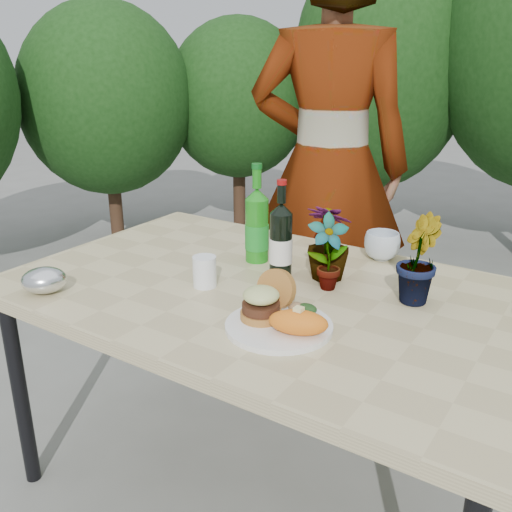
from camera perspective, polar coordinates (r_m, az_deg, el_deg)
The scene contains 17 objects.
ground at distance 2.14m, azimuth 1.28°, elevation -22.09°, with size 80.00×80.00×0.00m, color slate.
patio_table at distance 1.75m, azimuth 1.45°, elevation -5.02°, with size 1.60×1.00×0.75m.
shrub_hedge at distance 3.18m, azimuth 18.64°, elevation 14.71°, with size 6.88×5.24×2.47m.
dinner_plate at distance 1.48m, azimuth 2.30°, elevation -7.03°, with size 0.28×0.28×0.01m, color white.
burger_stack at distance 1.50m, azimuth 0.90°, elevation -4.43°, with size 0.11×0.16×0.11m.
sweet_potato at distance 1.42m, azimuth 4.26°, elevation -6.64°, with size 0.15×0.08×0.06m, color orange.
grilled_veg at distance 1.54m, azimuth 4.66°, elevation -5.19°, with size 0.08×0.05×0.03m.
wine_bottle at distance 1.79m, azimuth 2.50°, elevation 1.54°, with size 0.07×0.07×0.31m.
sparkling_water at distance 1.91m, azimuth 0.09°, elevation 2.99°, with size 0.08×0.08×0.33m.
plastic_cup at distance 1.73m, azimuth -5.16°, elevation -1.56°, with size 0.07×0.07×0.10m, color white.
seedling_left at distance 1.69m, azimuth 7.20°, elevation 0.32°, with size 0.12×0.08×0.23m, color #305F20.
seedling_mid at distance 1.66m, azimuth 15.79°, elevation -0.28°, with size 0.14×0.11×0.25m, color #22541C.
seedling_right at distance 1.77m, azimuth 7.28°, elevation 1.42°, with size 0.14×0.14×0.24m, color #245D20.
blue_bowl at distance 1.99m, azimuth 12.48°, elevation 1.00°, with size 0.12×0.12×0.10m, color silver.
foil_packet_left at distance 1.80m, azimuth -20.43°, elevation -2.28°, with size 0.13×0.11×0.08m, color silver.
person at distance 2.50m, azimuth 7.31°, elevation 8.78°, with size 0.69×0.45×1.90m, color #8F5C47.
terracotta_pot at distance 4.25m, azimuth -3.08°, elevation 1.41°, with size 0.17×0.17×0.14m.
Camera 1 is at (0.83, -1.34, 1.44)m, focal length 40.00 mm.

